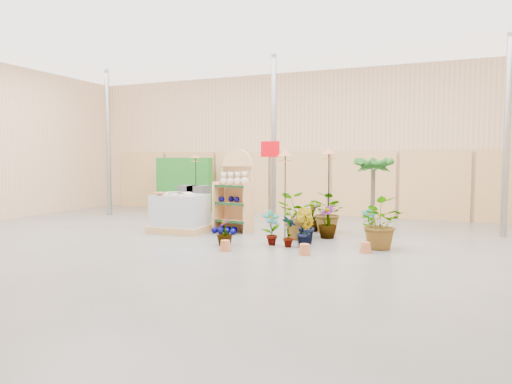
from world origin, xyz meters
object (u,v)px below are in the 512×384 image
at_px(bird_table_front, 285,156).
at_px(potted_plant_2, 297,216).
at_px(display_shelf, 236,194).
at_px(pallet_stack, 180,213).

xyz_separation_m(bird_table_front, potted_plant_2, (0.31, -0.12, -1.31)).
xyz_separation_m(display_shelf, pallet_stack, (-1.19, -0.61, -0.46)).
xyz_separation_m(pallet_stack, potted_plant_2, (2.89, 0.08, 0.05)).
relative_size(display_shelf, bird_table_front, 1.02).
bearing_deg(pallet_stack, display_shelf, 24.81).
bearing_deg(display_shelf, potted_plant_2, -8.86).
relative_size(pallet_stack, bird_table_front, 0.67).
relative_size(bird_table_front, potted_plant_2, 1.96).
bearing_deg(potted_plant_2, display_shelf, 162.84).
distance_m(display_shelf, pallet_stack, 1.41).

